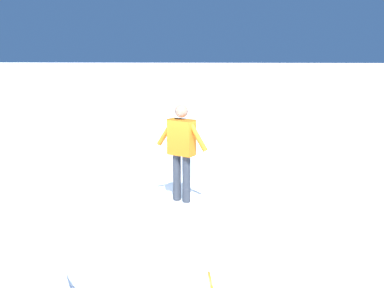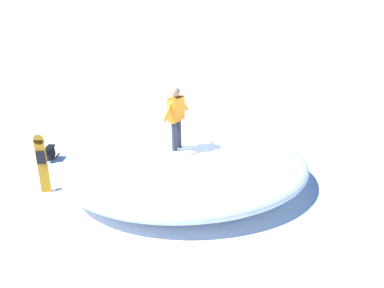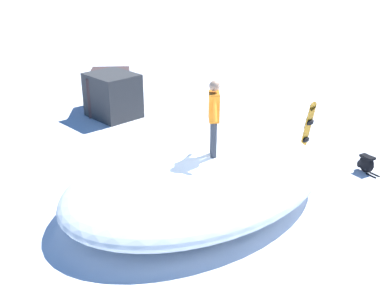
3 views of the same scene
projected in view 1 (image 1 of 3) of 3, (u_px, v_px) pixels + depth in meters
ground at (173, 246)px, 8.33m from camera, size 240.00×240.00×0.00m
snow_mound at (188, 223)px, 8.07m from camera, size 5.61×7.34×1.07m
snowboarder_standing at (181, 146)px, 7.48m from camera, size 0.94×0.59×1.70m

